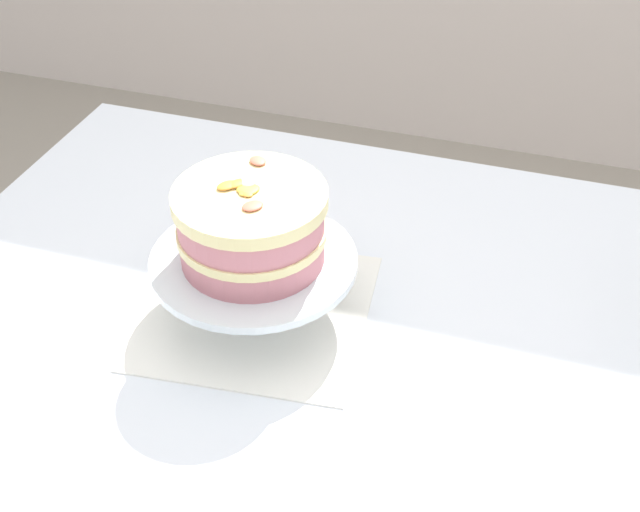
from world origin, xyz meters
The scene contains 5 objects.
dining_table centered at (0.00, -0.02, 0.65)m, with size 1.40×1.00×0.74m.
linen_napkin centered at (-0.16, -0.01, 0.74)m, with size 0.32×0.32×0.00m, color white.
cake_stand centered at (-0.16, -0.01, 0.82)m, with size 0.29×0.29×0.10m.
layer_cake centered at (-0.16, -0.01, 0.90)m, with size 0.21×0.21×0.12m.
loose_petal_0 centered at (-0.41, 0.29, 0.74)m, with size 0.03×0.02×0.00m, color #E56B51.
Camera 1 is at (0.21, -0.85, 1.55)m, focal length 46.93 mm.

